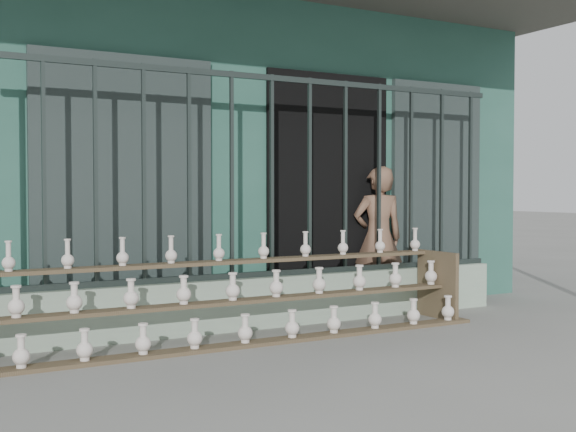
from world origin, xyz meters
TOP-DOWN VIEW (x-y plane):
  - ground at (0.00, 0.00)m, footprint 60.00×60.00m
  - workshop_building at (0.00, 4.23)m, footprint 7.40×6.60m
  - parapet_wall at (0.00, 1.30)m, footprint 5.00×0.20m
  - security_fence at (-0.00, 1.30)m, footprint 5.00×0.04m
  - shelf_rack at (-0.58, 0.89)m, footprint 4.50×0.68m
  - elderly_woman at (1.42, 1.64)m, footprint 0.60×0.47m

SIDE VIEW (x-z plane):
  - ground at x=0.00m, z-range 0.00..0.00m
  - parapet_wall at x=0.00m, z-range 0.00..0.45m
  - shelf_rack at x=-0.58m, z-range -0.07..0.79m
  - elderly_woman at x=1.42m, z-range 0.00..1.47m
  - security_fence at x=0.00m, z-range 0.45..2.25m
  - workshop_building at x=0.00m, z-range 0.02..3.23m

